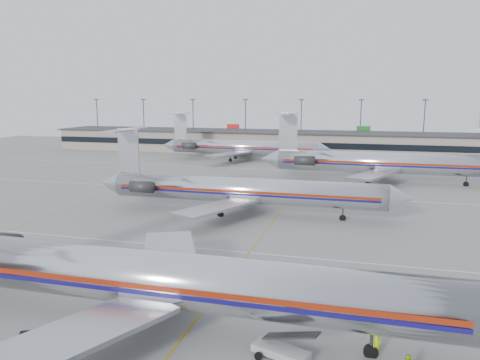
% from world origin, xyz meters
% --- Properties ---
extents(ground, '(260.00, 260.00, 0.00)m').
position_xyz_m(ground, '(0.00, 0.00, 0.00)').
color(ground, gray).
rests_on(ground, ground).
extents(apron_markings, '(160.00, 0.15, 0.02)m').
position_xyz_m(apron_markings, '(0.00, 10.00, 0.01)').
color(apron_markings, silver).
rests_on(apron_markings, ground).
extents(terminal, '(162.00, 17.00, 6.25)m').
position_xyz_m(terminal, '(0.00, 97.97, 3.16)').
color(terminal, gray).
rests_on(terminal, ground).
extents(light_mast_row, '(163.60, 0.40, 15.28)m').
position_xyz_m(light_mast_row, '(0.00, 112.00, 8.58)').
color(light_mast_row, '#38383D').
rests_on(light_mast_row, ground).
extents(jet_foreground, '(48.26, 28.42, 12.63)m').
position_xyz_m(jet_foreground, '(-3.33, -7.07, 3.67)').
color(jet_foreground, silver).
rests_on(jet_foreground, ground).
extents(jet_second_row, '(44.01, 25.92, 11.52)m').
position_xyz_m(jet_second_row, '(-5.45, 25.73, 3.34)').
color(jet_second_row, silver).
rests_on(jet_second_row, ground).
extents(jet_third_row, '(47.81, 29.41, 13.07)m').
position_xyz_m(jet_third_row, '(13.92, 55.93, 3.80)').
color(jet_third_row, silver).
rests_on(jet_third_row, ground).
extents(jet_back_row, '(43.84, 26.97, 11.99)m').
position_xyz_m(jet_back_row, '(-19.68, 78.93, 3.48)').
color(jet_back_row, silver).
rests_on(jet_back_row, ground).
extents(tug_left, '(2.73, 2.22, 1.99)m').
position_xyz_m(tug_left, '(-7.28, -13.29, 0.90)').
color(tug_left, '#0A0F37').
rests_on(tug_left, ground).
extents(belt_loader, '(4.33, 2.37, 2.22)m').
position_xyz_m(belt_loader, '(6.86, -8.67, 0.59)').
color(belt_loader, '#A6A6A6').
rests_on(belt_loader, ground).
extents(ramp_worker_near, '(0.76, 0.71, 1.75)m').
position_xyz_m(ramp_worker_near, '(12.44, -7.02, 0.88)').
color(ramp_worker_near, '#B7E615').
rests_on(ramp_worker_near, ground).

